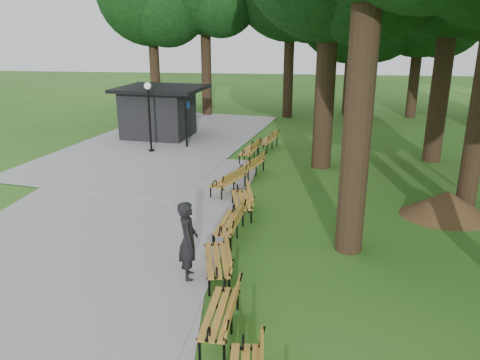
# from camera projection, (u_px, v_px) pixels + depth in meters

# --- Properties ---
(ground) EXTENTS (100.00, 100.00, 0.00)m
(ground) POSITION_uv_depth(u_px,v_px,m) (212.00, 295.00, 10.39)
(ground) COLOR #2B631C
(ground) RESTS_ON ground
(path) EXTENTS (12.00, 38.00, 0.06)m
(path) POSITION_uv_depth(u_px,v_px,m) (93.00, 230.00, 13.66)
(path) COLOR #939396
(path) RESTS_ON ground
(person) EXTENTS (0.62, 0.79, 1.91)m
(person) POSITION_uv_depth(u_px,v_px,m) (188.00, 241.00, 10.82)
(person) COLOR black
(person) RESTS_ON ground
(kiosk) EXTENTS (4.67, 4.19, 2.66)m
(kiosk) POSITION_uv_depth(u_px,v_px,m) (158.00, 112.00, 24.73)
(kiosk) COLOR black
(kiosk) RESTS_ON ground
(lamp_post) EXTENTS (0.32, 0.32, 3.22)m
(lamp_post) POSITION_uv_depth(u_px,v_px,m) (149.00, 103.00, 21.44)
(lamp_post) COLOR black
(lamp_post) RESTS_ON ground
(dirt_mound) EXTENTS (2.30, 2.30, 0.83)m
(dirt_mound) POSITION_uv_depth(u_px,v_px,m) (447.00, 204.00, 14.59)
(dirt_mound) COLOR #47301C
(dirt_mound) RESTS_ON ground
(bench_2) EXTENTS (0.68, 1.91, 0.88)m
(bench_2) POSITION_uv_depth(u_px,v_px,m) (220.00, 313.00, 9.00)
(bench_2) COLOR #B07928
(bench_2) RESTS_ON ground
(bench_3) EXTENTS (1.04, 1.99, 0.88)m
(bench_3) POSITION_uv_depth(u_px,v_px,m) (217.00, 260.00, 11.04)
(bench_3) COLOR #B07928
(bench_3) RESTS_ON ground
(bench_4) EXTENTS (0.80, 1.95, 0.88)m
(bench_4) POSITION_uv_depth(u_px,v_px,m) (229.00, 223.00, 13.09)
(bench_4) COLOR #B07928
(bench_4) RESTS_ON ground
(bench_5) EXTENTS (1.02, 1.99, 0.88)m
(bench_5) POSITION_uv_depth(u_px,v_px,m) (241.00, 200.00, 14.81)
(bench_5) COLOR #B07928
(bench_5) RESTS_ON ground
(bench_6) EXTENTS (1.32, 2.00, 0.88)m
(bench_6) POSITION_uv_depth(u_px,v_px,m) (228.00, 181.00, 16.66)
(bench_6) COLOR #B07928
(bench_6) RESTS_ON ground
(bench_7) EXTENTS (1.16, 2.00, 0.88)m
(bench_7) POSITION_uv_depth(u_px,v_px,m) (251.00, 165.00, 18.47)
(bench_7) COLOR #B07928
(bench_7) RESTS_ON ground
(bench_8) EXTENTS (0.92, 1.97, 0.88)m
(bench_8) POSITION_uv_depth(u_px,v_px,m) (249.00, 150.00, 20.68)
(bench_8) COLOR #B07928
(bench_8) RESTS_ON ground
(bench_9) EXTENTS (1.07, 2.00, 0.88)m
(bench_9) POSITION_uv_depth(u_px,v_px,m) (268.00, 140.00, 22.51)
(bench_9) COLOR #B07928
(bench_9) RESTS_ON ground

